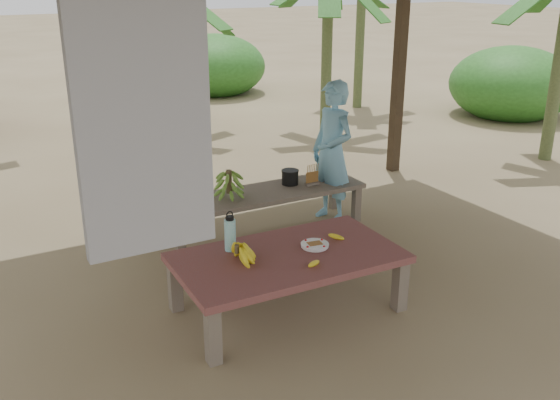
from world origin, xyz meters
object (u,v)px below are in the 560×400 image
ripe_banana_bunch (237,253)px  water_flask (230,234)px  bench (264,197)px  plate (315,245)px  cooking_pot (290,177)px  woman (332,152)px  work_table (288,262)px

ripe_banana_bunch → water_flask: 0.25m
bench → plate: 1.59m
ripe_banana_bunch → cooking_pot: 2.10m
water_flask → cooking_pot: (1.33, 1.34, -0.12)m
bench → ripe_banana_bunch: bearing=-123.7°
plate → water_flask: bearing=155.4°
plate → woman: (1.16, 1.49, 0.26)m
cooking_pot → woman: bearing=-16.3°
work_table → cooking_pot: 1.90m
bench → woman: woman is taller
work_table → cooking_pot: size_ratio=10.13×
work_table → ripe_banana_bunch: size_ratio=6.67×
water_flask → plate: bearing=-24.6°
work_table → woman: size_ratio=1.17×
plate → water_flask: size_ratio=0.68×
cooking_pot → woman: 0.54m
woman → ripe_banana_bunch: bearing=-58.3°
plate → cooking_pot: size_ratio=1.29×
plate → work_table: bearing=-177.0°
ripe_banana_bunch → woman: woman is taller
water_flask → woman: bearing=33.9°
cooking_pot → water_flask: bearing=-135.0°
ripe_banana_bunch → woman: 2.35m
ripe_banana_bunch → plate: (0.68, -0.05, -0.07)m
bench → woman: 0.90m
work_table → water_flask: water_flask is taller
ripe_banana_bunch → woman: (1.84, 1.44, 0.20)m
ripe_banana_bunch → cooking_pot: size_ratio=1.52×
bench → woman: size_ratio=1.41×
work_table → ripe_banana_bunch: ripe_banana_bunch is taller
ripe_banana_bunch → plate: ripe_banana_bunch is taller
cooking_pot → plate: bearing=-113.5°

